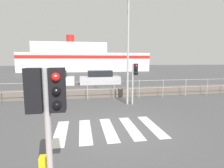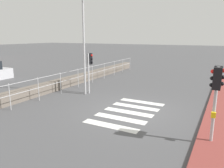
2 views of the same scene
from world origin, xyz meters
TOP-DOWN VIEW (x-y plane):
  - ground_plane at (0.00, 0.00)m, footprint 160.00×160.00m
  - crosswalk at (-0.31, 0.00)m, footprint 4.05×2.40m
  - seawall at (0.00, 5.98)m, footprint 25.94×0.55m
  - harbor_fence at (-0.00, 5.11)m, footprint 23.38×0.04m
  - traffic_light_near at (-1.86, -3.65)m, footprint 0.58×0.41m
  - traffic_light_far at (1.85, 3.57)m, footprint 0.34×0.32m
  - streetlamp at (1.44, 3.41)m, footprint 0.32×1.36m

SIDE VIEW (x-z plane):
  - ground_plane at x=0.00m, z-range 0.00..0.00m
  - crosswalk at x=-0.31m, z-range 0.00..0.01m
  - seawall at x=0.00m, z-range 0.00..0.64m
  - harbor_fence at x=0.00m, z-range 0.20..1.50m
  - traffic_light_far at x=1.85m, z-range 0.58..3.05m
  - traffic_light_near at x=-1.86m, z-range 0.72..3.29m
  - streetlamp at x=1.44m, z-range 0.76..7.20m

